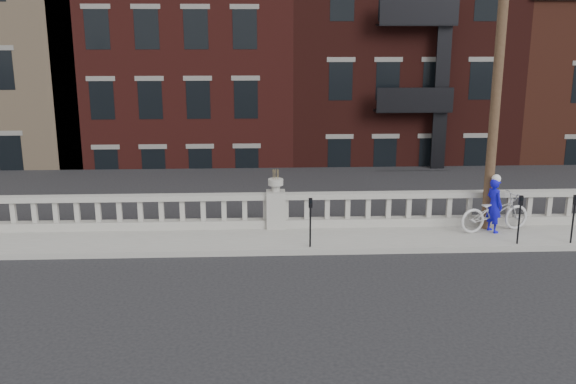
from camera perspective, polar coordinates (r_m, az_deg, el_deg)
The scene contains 11 objects.
ground at distance 15.40m, azimuth -0.67°, elevation -8.11°, with size 120.00×120.00×0.00m, color black.
sidewalk at distance 18.18m, azimuth -1.00°, elevation -4.27°, with size 32.00×2.20×0.15m, color gray.
balustrade at distance 18.92m, azimuth -1.09°, elevation -1.73°, with size 28.00×0.34×1.03m.
planter_pedestal at distance 18.87m, azimuth -1.09°, elevation -1.17°, with size 0.55×0.55×1.76m.
lower_level at distance 37.42m, azimuth -1.05°, elevation 9.40°, with size 80.00×44.00×20.80m.
utility_pole at distance 19.04m, azimuth 18.29°, elevation 11.71°, with size 1.60×0.28×10.00m.
parking_meter_a at distance 17.14m, azimuth 2.00°, elevation -2.22°, with size 0.10×0.09×1.36m.
parking_meter_b at distance 18.48m, azimuth 19.90°, elevation -1.85°, with size 0.10×0.09×1.36m.
parking_meter_c at distance 19.11m, azimuth 24.06°, elevation -1.74°, with size 0.10×0.09×1.36m.
bicycle at distance 19.49m, azimuth 17.90°, elevation -1.72°, with size 0.75×2.15×1.13m, color silver.
cyclist at distance 19.36m, azimuth 17.85°, elevation -1.12°, with size 0.58×0.38×1.59m, color #0F0DC3.
Camera 1 is at (-0.48, -14.22, 5.90)m, focal length 40.00 mm.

